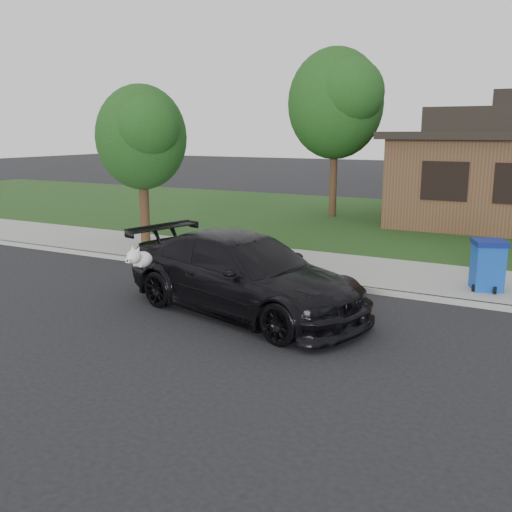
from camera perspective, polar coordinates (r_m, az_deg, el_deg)
The scene contains 8 objects.
ground at distance 9.30m, azimuth 5.74°, elevation -9.09°, with size 120.00×120.00×0.00m, color black.
sidewalk at distance 13.84m, azimuth 13.59°, elevation -1.92°, with size 60.00×3.00×0.12m, color gray.
curb at distance 12.44m, azimuth 11.85°, elevation -3.45°, with size 60.00×0.12×0.12m, color gray.
lawn at distance 21.55m, azimuth 18.92°, elevation 2.82°, with size 60.00×13.00×0.13m, color #193814.
sedan at distance 10.79m, azimuth -1.23°, elevation -1.83°, with size 5.49×3.29×1.49m.
recycling_bin at distance 12.90m, azimuth 22.15°, elevation -0.80°, with size 0.82×0.82×1.06m.
tree_0 at distance 22.26m, azimuth 8.25°, elevation 15.05°, with size 3.78×3.60×6.34m.
tree_2 at distance 16.88m, azimuth -11.26°, elevation 11.72°, with size 2.73×2.60×4.59m.
Camera 1 is at (3.20, -8.04, 3.40)m, focal length 40.00 mm.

